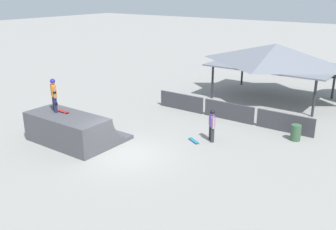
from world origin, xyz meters
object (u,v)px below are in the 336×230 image
at_px(trash_bin, 296,133).
at_px(skater_on_deck, 54,93).
at_px(parked_car_blue, 315,68).
at_px(parked_car_silver, 285,65).
at_px(bystander_walking, 212,123).
at_px(skateboard_on_ground, 194,140).
at_px(skateboard_on_deck, 63,111).

bearing_deg(trash_bin, skater_on_deck, -145.14).
bearing_deg(trash_bin, parked_car_blue, 102.20).
distance_m(trash_bin, parked_car_silver, 17.90).
bearing_deg(skater_on_deck, trash_bin, 63.71).
bearing_deg(bystander_walking, skateboard_on_ground, 87.98).
relative_size(bystander_walking, parked_car_silver, 0.37).
distance_m(bystander_walking, skateboard_on_ground, 1.32).
relative_size(skateboard_on_deck, bystander_walking, 0.47).
height_order(skateboard_on_ground, parked_car_blue, parked_car_blue).
xyz_separation_m(parked_car_silver, parked_car_blue, (2.83, 0.04, -0.00)).
height_order(bystander_walking, skateboard_on_ground, bystander_walking).
distance_m(skater_on_deck, skateboard_on_ground, 7.55).
height_order(trash_bin, parked_car_blue, parked_car_blue).
distance_m(skateboard_on_ground, trash_bin, 5.34).
bearing_deg(trash_bin, parked_car_silver, 111.12).
bearing_deg(trash_bin, skateboard_on_ground, -142.37).
bearing_deg(trash_bin, bystander_walking, -143.33).
height_order(bystander_walking, trash_bin, bystander_walking).
height_order(skater_on_deck, bystander_walking, skater_on_deck).
xyz_separation_m(skater_on_deck, parked_car_silver, (3.77, 23.81, -1.91)).
bearing_deg(skateboard_on_ground, bystander_walking, -109.56).
distance_m(trash_bin, parked_car_blue, 17.13).
bearing_deg(parked_car_blue, bystander_walking, -101.50).
distance_m(parked_car_silver, parked_car_blue, 2.83).
bearing_deg(bystander_walking, parked_car_blue, -43.84).
xyz_separation_m(skateboard_on_deck, trash_bin, (9.76, 6.99, -1.15)).
bearing_deg(skateboard_on_deck, trash_bin, 36.47).
relative_size(skateboard_on_ground, parked_car_silver, 0.18).
bearing_deg(skateboard_on_ground, skater_on_deck, 61.12).
relative_size(skater_on_deck, skateboard_on_deck, 2.16).
bearing_deg(parked_car_blue, parked_car_silver, 169.11).
distance_m(skateboard_on_deck, parked_car_silver, 23.93).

